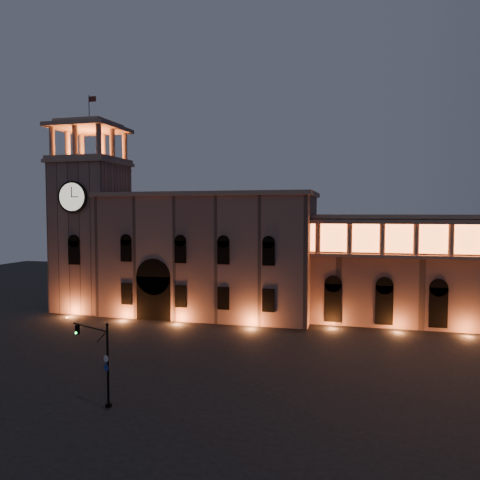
% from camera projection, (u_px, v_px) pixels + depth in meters
% --- Properties ---
extents(ground, '(160.00, 160.00, 0.00)m').
position_uv_depth(ground, '(160.00, 360.00, 46.69)').
color(ground, black).
rests_on(ground, ground).
extents(government_building, '(30.80, 12.80, 17.60)m').
position_uv_depth(government_building, '(208.00, 254.00, 67.91)').
color(government_building, '#8E695D').
rests_on(government_building, ground).
extents(clock_tower, '(9.80, 9.80, 32.40)m').
position_uv_depth(clock_tower, '(91.00, 227.00, 71.30)').
color(clock_tower, '#8E695D').
rests_on(clock_tower, ground).
extents(colonnade_wing, '(40.60, 11.50, 14.50)m').
position_uv_depth(colonnade_wing, '(459.00, 269.00, 61.54)').
color(colonnade_wing, '#886457').
rests_on(colonnade_wing, ground).
extents(traffic_light, '(4.34, 2.07, 6.43)m').
position_uv_depth(traffic_light, '(101.00, 361.00, 35.79)').
color(traffic_light, black).
rests_on(traffic_light, ground).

